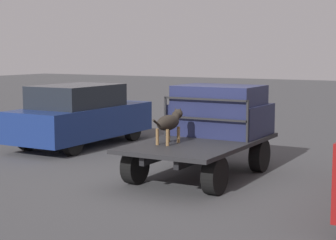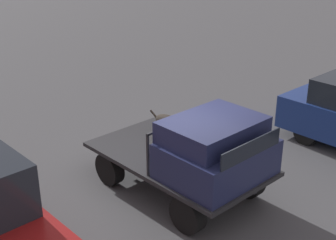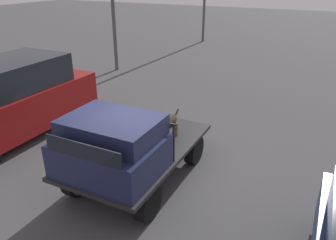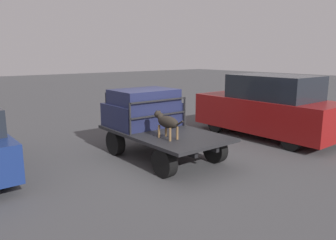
# 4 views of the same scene
# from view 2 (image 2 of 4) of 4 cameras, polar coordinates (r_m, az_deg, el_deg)

# --- Properties ---
(ground_plane) EXTENTS (80.00, 80.00, 0.00)m
(ground_plane) POSITION_cam_2_polar(r_m,az_deg,el_deg) (9.53, 1.12, -8.44)
(ground_plane) COLOR #474749
(flatbed_truck) EXTENTS (3.59, 1.99, 0.75)m
(flatbed_truck) POSITION_cam_2_polar(r_m,az_deg,el_deg) (9.26, 1.14, -5.53)
(flatbed_truck) COLOR black
(flatbed_truck) RESTS_ON ground
(truck_cab) EXTENTS (1.49, 1.87, 1.05)m
(truck_cab) POSITION_cam_2_polar(r_m,az_deg,el_deg) (8.35, 5.83, -3.60)
(truck_cab) COLOR #1E2347
(truck_cab) RESTS_ON flatbed_truck
(truck_headboard) EXTENTS (0.04, 1.87, 0.83)m
(truck_headboard) POSITION_cam_2_polar(r_m,az_deg,el_deg) (8.80, 2.02, -1.65)
(truck_headboard) COLOR #232326
(truck_headboard) RESTS_ON flatbed_truck
(dog) EXTENTS (1.09, 0.30, 0.67)m
(dog) POSITION_cam_2_polar(r_m,az_deg,el_deg) (9.62, 0.23, -0.37)
(dog) COLOR brown
(dog) RESTS_ON flatbed_truck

